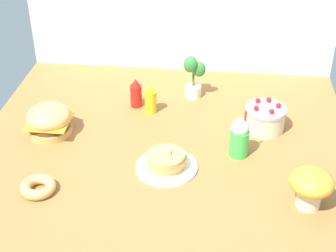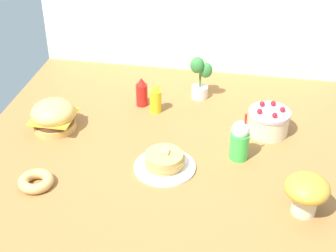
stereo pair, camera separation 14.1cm
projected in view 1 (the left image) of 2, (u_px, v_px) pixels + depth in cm
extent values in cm
cube|color=#9E6B38|center=(161.00, 157.00, 254.02)|extent=(192.05, 195.18, 2.00)
cube|color=silver|center=(180.00, 8.00, 312.12)|extent=(192.05, 3.00, 82.17)
cylinder|color=#DBA859|center=(51.00, 130.00, 269.44)|extent=(22.68, 22.68, 3.92)
cylinder|color=#59331E|center=(50.00, 124.00, 267.55)|extent=(20.86, 20.86, 3.05)
cube|color=yellow|center=(49.00, 121.00, 266.48)|extent=(21.54, 21.54, 0.87)
ellipsoid|color=#E5B260|center=(49.00, 116.00, 265.00)|extent=(23.13, 23.13, 13.08)
cylinder|color=white|center=(167.00, 167.00, 244.44)|extent=(29.65, 29.65, 1.31)
cylinder|color=#E0AD5B|center=(165.00, 163.00, 243.89)|extent=(18.30, 18.30, 2.44)
cylinder|color=#E0AD5B|center=(167.00, 159.00, 242.38)|extent=(19.04, 19.04, 2.44)
cylinder|color=#E0AD5B|center=(166.00, 156.00, 240.40)|extent=(18.11, 18.11, 2.44)
cube|color=#F7E072|center=(167.00, 152.00, 239.63)|extent=(3.84, 3.84, 1.74)
cylinder|color=beige|center=(265.00, 120.00, 270.76)|extent=(20.93, 20.93, 11.34)
cylinder|color=#F2B2C6|center=(266.00, 109.00, 267.20)|extent=(21.77, 21.77, 1.74)
sphere|color=red|center=(278.00, 105.00, 265.92)|extent=(2.79, 2.79, 2.79)
sphere|color=red|center=(269.00, 100.00, 270.90)|extent=(2.79, 2.79, 2.79)
sphere|color=red|center=(258.00, 101.00, 270.22)|extent=(2.79, 2.79, 2.79)
sphere|color=red|center=(256.00, 108.00, 263.71)|extent=(2.79, 2.79, 2.79)
sphere|color=red|center=(272.00, 111.00, 260.90)|extent=(2.79, 2.79, 2.79)
cylinder|color=red|center=(136.00, 96.00, 290.55)|extent=(6.63, 6.63, 13.08)
cone|color=red|center=(136.00, 82.00, 285.81)|extent=(5.30, 5.30, 4.36)
cylinder|color=yellow|center=(151.00, 102.00, 285.11)|extent=(6.63, 6.63, 13.08)
cone|color=yellow|center=(151.00, 88.00, 280.37)|extent=(5.30, 5.30, 4.36)
cylinder|color=green|center=(239.00, 143.00, 250.30)|extent=(9.59, 9.59, 13.95)
sphere|color=white|center=(240.00, 127.00, 245.21)|extent=(8.72, 8.72, 8.72)
cylinder|color=red|center=(245.00, 122.00, 243.49)|extent=(1.05, 3.47, 13.92)
torus|color=tan|center=(38.00, 187.00, 229.19)|extent=(16.22, 16.22, 4.88)
torus|color=pink|center=(38.00, 186.00, 229.00)|extent=(15.49, 15.49, 4.15)
cylinder|color=white|center=(193.00, 91.00, 301.59)|extent=(9.59, 9.59, 6.98)
cylinder|color=#4C7238|center=(193.00, 77.00, 296.38)|extent=(1.40, 1.40, 12.21)
ellipsoid|color=#38843D|center=(199.00, 69.00, 292.85)|extent=(7.85, 5.23, 9.59)
ellipsoid|color=#38843D|center=(191.00, 64.00, 294.69)|extent=(7.85, 5.23, 9.59)
ellipsoid|color=#38843D|center=(190.00, 65.00, 289.74)|extent=(7.85, 5.23, 9.59)
cylinder|color=beige|center=(309.00, 198.00, 220.19)|extent=(10.47, 10.47, 8.72)
ellipsoid|color=gold|center=(312.00, 182.00, 215.48)|extent=(19.19, 19.19, 10.55)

